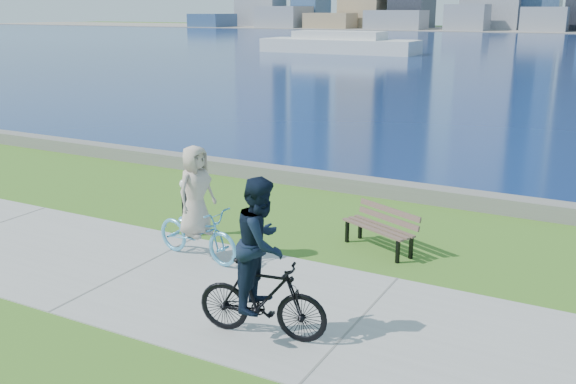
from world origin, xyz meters
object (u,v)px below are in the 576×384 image
object	(u,v)px
park_bench	(382,225)
cyclist_man	(262,272)
cyclist_woman	(197,217)
bollard_lamp	(185,204)

from	to	relation	value
park_bench	cyclist_man	bearing A→B (deg)	-68.99
park_bench	cyclist_man	world-z (taller)	cyclist_man
cyclist_woman	park_bench	bearing A→B (deg)	-44.89
bollard_lamp	cyclist_man	xyz separation A→B (m)	(3.29, -2.72, 0.29)
park_bench	bollard_lamp	bearing A→B (deg)	-138.26
park_bench	bollard_lamp	distance (m)	3.70
cyclist_man	cyclist_woman	bearing A→B (deg)	42.45
park_bench	bollard_lamp	size ratio (longest dim) A/B	1.38
cyclist_man	bollard_lamp	bearing A→B (deg)	40.72
cyclist_woman	cyclist_man	xyz separation A→B (m)	(2.38, -1.85, 0.17)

